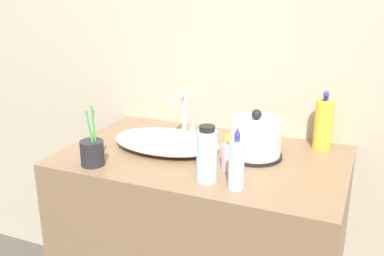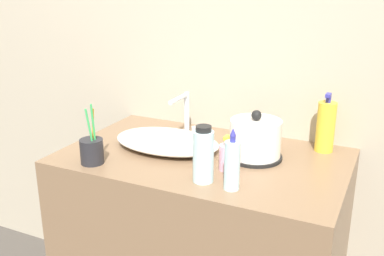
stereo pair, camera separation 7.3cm
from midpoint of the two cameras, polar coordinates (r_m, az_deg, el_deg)
name	(u,v)px [view 1 (the left image)]	position (r m, az deg, el deg)	size (l,w,h in m)	color
wall_back	(235,29)	(1.88, 4.32, 12.42)	(6.00, 0.04, 2.60)	#ADA38E
vanity_counter	(203,255)	(1.88, 0.22, -15.87)	(1.04, 0.64, 0.87)	brown
sink_basin	(166,142)	(1.73, -4.51, -1.74)	(0.42, 0.27, 0.06)	white
faucet	(184,112)	(1.83, -2.23, 2.02)	(0.06, 0.16, 0.18)	silver
electric_kettle	(255,140)	(1.64, 6.80, -1.49)	(0.20, 0.20, 0.18)	black
toothbrush_cup	(92,152)	(1.62, -13.82, -3.02)	(0.08, 0.08, 0.22)	#232328
lotion_bottle	(229,156)	(1.54, 3.39, -3.61)	(0.06, 0.06, 0.13)	#EAA8C6
shampoo_bottle	(207,155)	(1.43, 0.43, -3.44)	(0.07, 0.07, 0.19)	silver
mouthwash_bottle	(324,124)	(1.76, 15.23, 0.43)	(0.07, 0.07, 0.23)	gold
hand_cream_bottle	(236,164)	(1.39, 4.16, -4.57)	(0.05, 0.05, 0.20)	silver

